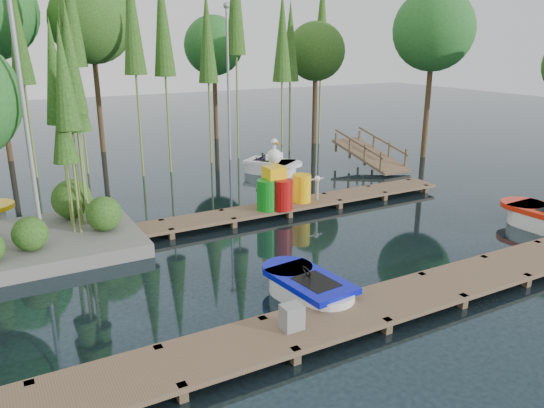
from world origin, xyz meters
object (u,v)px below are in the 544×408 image
yellow_barrel (302,188)px  boat_blue (309,290)px  utility_cabinet (292,317)px  drum_cluster (276,188)px

yellow_barrel → boat_blue: bearing=-120.7°
utility_cabinet → yellow_barrel: bearing=56.6°
utility_cabinet → drum_cluster: (3.52, 6.84, 0.43)m
yellow_barrel → drum_cluster: bearing=-171.6°
utility_cabinet → drum_cluster: bearing=62.7°
boat_blue → yellow_barrel: bearing=53.1°
utility_cabinet → yellow_barrel: yellow_barrel is taller
boat_blue → yellow_barrel: 6.65m
boat_blue → yellow_barrel: yellow_barrel is taller
yellow_barrel → drum_cluster: (-1.10, -0.16, 0.20)m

